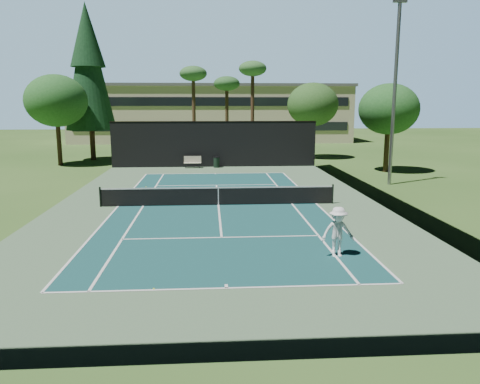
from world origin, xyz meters
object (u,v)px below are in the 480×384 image
Objects in this scene: tennis_ball_d at (146,187)px; trash_bin at (216,162)px; tennis_ball_c at (264,188)px; tennis_net at (218,195)px; tennis_ball_a at (154,289)px; player at (338,232)px; tennis_ball_b at (195,198)px; park_bench at (193,162)px.

trash_bin is (4.90, 9.56, 0.44)m from tennis_ball_d.
tennis_ball_c is at bearing -74.35° from trash_bin.
tennis_net reaches higher than tennis_ball_a.
player is at bearing -85.65° from tennis_ball_c.
tennis_ball_d is at bearing 130.95° from tennis_ball_b.
tennis_ball_d reaches higher than tennis_ball_c.
tennis_ball_a is 0.04× the size of park_bench.
tennis_ball_c is 7.90m from tennis_ball_d.
tennis_ball_b is (-5.50, 11.10, -0.90)m from player.
tennis_ball_b is 0.04× the size of park_bench.
tennis_net is 169.01× the size of tennis_ball_d.
player is at bearing -76.05° from park_bench.
park_bench is at bearing 115.64° from tennis_ball_c.
tennis_ball_d is (-4.74, 5.93, -0.52)m from tennis_net.
tennis_ball_b is at bearing -87.46° from park_bench.
player reaches higher than tennis_ball_b.
tennis_ball_a is 27.43m from trash_bin.
tennis_ball_d is at bearing 128.63° from tennis_net.
player is at bearing 23.29° from tennis_ball_a.
trash_bin is at bearing 62.87° from tennis_ball_d.
park_bench is (-1.93, 15.46, -0.01)m from tennis_net.
tennis_ball_c reaches higher than tennis_ball_a.
tennis_ball_d is at bearing 173.11° from tennis_ball_c.
player is 6.99m from tennis_ball_a.
park_bench is at bearing 92.54° from tennis_ball_b.
player reaches higher than trash_bin.
tennis_ball_b is at bearing 86.44° from tennis_ball_a.
tennis_net is 193.04× the size of tennis_ball_b.
park_bench is (-6.10, 24.56, -0.38)m from player.
player is 27.81× the size of tennis_ball_b.
park_bench is (-5.03, 10.48, 0.51)m from tennis_ball_c.
tennis_ball_c is at bearing 72.53° from tennis_ball_a.
park_bench is (2.81, 9.53, 0.51)m from tennis_ball_d.
player is 14.15m from tennis_ball_c.
tennis_ball_c is (-1.07, 14.08, -0.90)m from player.
tennis_net is at bearing 79.51° from tennis_ball_a.
tennis_net is at bearing -121.90° from tennis_ball_c.
tennis_ball_b is at bearing 114.29° from player.
tennis_ball_b is at bearing -49.05° from tennis_ball_d.
park_bench is at bearing 101.86° from player.
tennis_ball_d is 0.08× the size of trash_bin.
tennis_ball_a is at bearing -158.79° from player.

